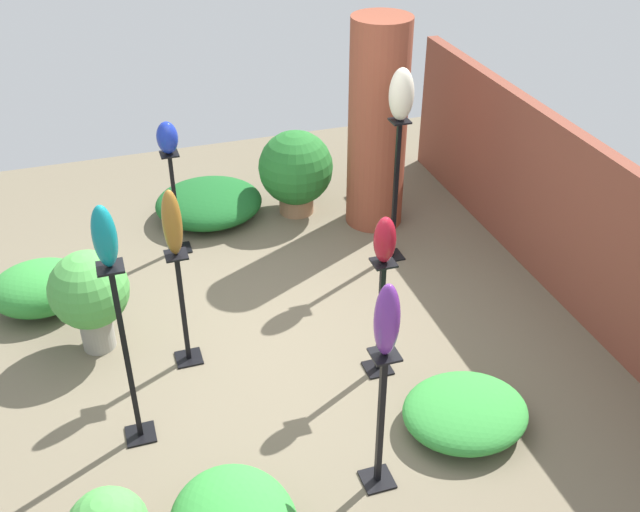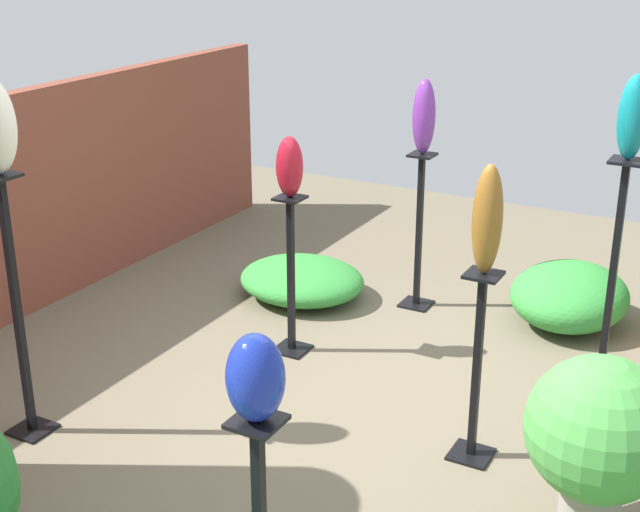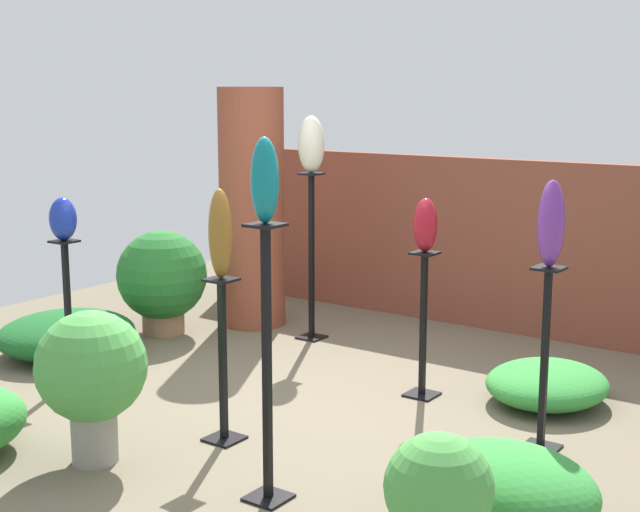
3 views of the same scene
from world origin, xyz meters
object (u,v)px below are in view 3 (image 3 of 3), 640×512
Objects in this scene: pedestal_violet at (544,368)px; pedestal_ruby at (423,332)px; art_vase_cobalt at (63,219)px; potted_plant_mid_right at (162,278)px; art_vase_bronze at (220,234)px; pedestal_bronze at (223,368)px; art_vase_ruby at (425,225)px; art_vase_ivory at (311,144)px; art_vase_violet at (551,224)px; pedestal_cobalt at (68,318)px; potted_plant_back_center at (91,372)px; art_vase_teal at (265,180)px; potted_plant_front_left at (438,507)px; pedestal_teal at (267,376)px; pedestal_ivory at (311,263)px; brick_pillar at (252,208)px.

pedestal_ruby is (-0.99, 0.40, -0.04)m from pedestal_violet.
art_vase_cobalt is 1.47m from potted_plant_mid_right.
art_vase_cobalt is at bearing 173.19° from art_vase_bronze.
art_vase_ruby reaches higher than pedestal_bronze.
art_vase_bronze is at bearing -67.13° from art_vase_ivory.
pedestal_ruby is at bearing 158.07° from art_vase_violet.
potted_plant_back_center is at bearing -34.11° from pedestal_cobalt.
pedestal_violet is at bearing 58.28° from art_vase_teal.
art_vase_cobalt is 0.44× the size of potted_plant_front_left.
art_vase_ivory is (-1.56, 2.51, 0.95)m from pedestal_teal.
pedestal_bronze is at bearing -112.62° from art_vase_ruby.
art_vase_bronze reaches higher than pedestal_ruby.
pedestal_ivory is 2.95m from pedestal_teal.
pedestal_violet is at bearing 13.48° from art_vase_cobalt.
potted_plant_back_center is at bearing -140.45° from pedestal_violet.
pedestal_violet is at bearing 58.28° from pedestal_teal.
art_vase_violet is 0.55× the size of potted_plant_mid_right.
art_vase_ruby is 1.46m from art_vase_bronze.
art_vase_violet is (2.42, -1.11, 0.67)m from pedestal_ivory.
pedestal_violet is at bearing -21.02° from brick_pillar.
art_vase_ivory reaches higher than potted_plant_mid_right.
art_vase_violet reaches higher than pedestal_violet.
pedestal_violet is 3.32m from art_vase_cobalt.
art_vase_bronze is 2.08m from potted_plant_front_left.
art_vase_ruby is at bearing 67.38° from art_vase_bronze.
art_vase_ivory is at bearing 153.65° from pedestal_ruby.
pedestal_violet is 2.67m from pedestal_ivory.
potted_plant_mid_right is at bearing 143.58° from art_vase_bronze.
brick_pillar is 2.35m from pedestal_ruby.
pedestal_cobalt is 2.01m from pedestal_ivory.
potted_plant_mid_right is at bearing 106.12° from art_vase_cobalt.
pedestal_ivory is at bearing 112.87° from art_vase_bronze.
art_vase_cobalt is (-3.16, -0.76, 0.67)m from pedestal_violet.
art_vase_bronze is (-0.56, -1.35, 0.78)m from pedestal_ruby.
art_vase_teal is 0.48× the size of potted_plant_back_center.
art_vase_cobalt is at bearing -111.58° from art_vase_ivory.
potted_plant_front_left is at bearing -46.21° from art_vase_ivory.
brick_pillar is 3.39m from pedestal_violet.
art_vase_cobalt is 0.34× the size of potted_plant_mid_right.
pedestal_violet is 1.06× the size of pedestal_cobalt.
pedestal_violet is 1.25× the size of potted_plant_back_center.
art_vase_ruby is (-0.00, 0.00, 0.71)m from pedestal_ruby.
pedestal_ivory is at bearing 133.79° from potted_plant_front_left.
potted_plant_back_center is at bearing -34.11° from art_vase_cobalt.
pedestal_bronze is (-0.56, -1.35, -0.01)m from pedestal_ruby.
pedestal_cobalt is (-0.04, -1.96, -0.57)m from brick_pillar.
art_vase_bronze is 0.58× the size of potted_plant_mid_right.
art_vase_ruby reaches higher than pedestal_cobalt.
pedestal_bronze is 0.69× the size of pedestal_teal.
pedestal_bronze reaches higher than potted_plant_mid_right.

